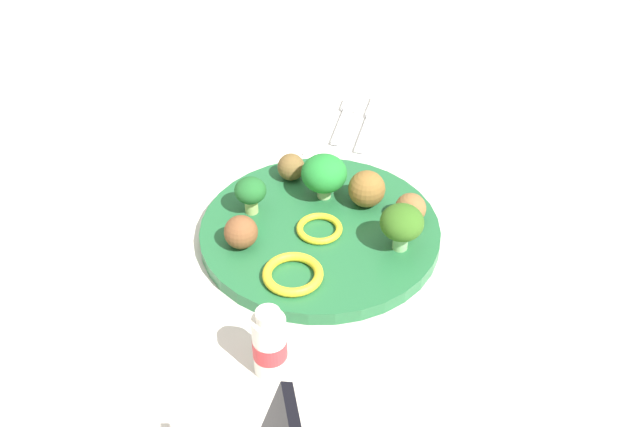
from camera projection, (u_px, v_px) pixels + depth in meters
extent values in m
plane|color=silver|center=(320.00, 237.00, 0.89)|extent=(4.00, 4.00, 0.00)
cylinder|color=#236638|center=(320.00, 232.00, 0.89)|extent=(0.28, 0.28, 0.02)
cylinder|color=#8CCF81|center=(400.00, 241.00, 0.85)|extent=(0.02, 0.02, 0.02)
ellipsoid|color=#34651D|center=(402.00, 222.00, 0.83)|extent=(0.05, 0.05, 0.04)
cylinder|color=#A0C17D|center=(326.00, 192.00, 0.93)|extent=(0.02, 0.02, 0.01)
ellipsoid|color=#228330|center=(326.00, 173.00, 0.91)|extent=(0.06, 0.06, 0.04)
cylinder|color=#A9C36B|center=(251.00, 206.00, 0.90)|extent=(0.02, 0.02, 0.02)
ellipsoid|color=#206229|center=(250.00, 190.00, 0.89)|extent=(0.04, 0.04, 0.03)
sphere|color=brown|center=(291.00, 167.00, 0.95)|extent=(0.03, 0.03, 0.03)
sphere|color=brown|center=(241.00, 232.00, 0.85)|extent=(0.04, 0.04, 0.04)
sphere|color=brown|center=(367.00, 189.00, 0.90)|extent=(0.04, 0.04, 0.04)
sphere|color=brown|center=(410.00, 208.00, 0.88)|extent=(0.04, 0.04, 0.04)
torus|color=yellow|center=(316.00, 228.00, 0.88)|extent=(0.06, 0.06, 0.01)
torus|color=yellow|center=(293.00, 274.00, 0.82)|extent=(0.09, 0.09, 0.01)
cube|color=white|center=(356.00, 125.00, 1.08)|extent=(0.18, 0.14, 0.01)
cube|color=silver|center=(342.00, 126.00, 1.07)|extent=(0.09, 0.02, 0.01)
cube|color=silver|center=(350.00, 105.00, 1.11)|extent=(0.03, 0.03, 0.01)
cube|color=silver|center=(365.00, 134.00, 1.05)|extent=(0.09, 0.03, 0.01)
cube|color=silver|center=(375.00, 107.00, 1.11)|extent=(0.06, 0.03, 0.01)
cylinder|color=white|center=(270.00, 345.00, 0.72)|extent=(0.03, 0.03, 0.07)
cylinder|color=red|center=(270.00, 347.00, 0.72)|extent=(0.03, 0.03, 0.02)
cylinder|color=silver|center=(268.00, 316.00, 0.70)|extent=(0.02, 0.02, 0.01)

